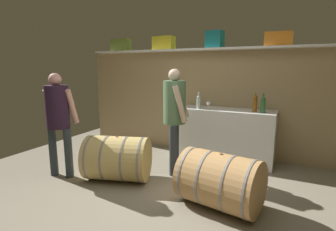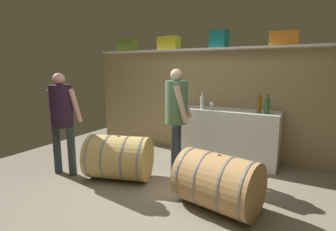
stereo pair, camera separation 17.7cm
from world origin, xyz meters
name	(u,v)px [view 1 (the left image)]	position (x,y,z in m)	size (l,w,h in m)	color
ground_plane	(179,189)	(0.00, 0.58, -0.01)	(6.76, 7.85, 0.02)	gray
back_wall_panel	(216,103)	(0.00, 2.32, 0.97)	(5.56, 0.10, 1.94)	#99815A
high_shelf_board	(215,49)	(0.00, 2.17, 1.96)	(5.12, 0.40, 0.03)	white
toolcase_olive	(121,45)	(-2.03, 2.17, 2.10)	(0.40, 0.19, 0.25)	olive
toolcase_yellow	(164,43)	(-1.02, 2.17, 2.10)	(0.42, 0.20, 0.25)	yellow
toolcase_teal	(215,40)	(-0.01, 2.17, 2.12)	(0.28, 0.25, 0.30)	#15767B
toolcase_orange	(278,39)	(1.03, 2.17, 2.08)	(0.42, 0.30, 0.22)	orange
work_cabinet	(226,135)	(0.29, 1.99, 0.46)	(1.63, 0.55, 0.92)	silver
wine_bottle_green	(263,104)	(0.89, 1.88, 1.06)	(0.07, 0.07, 0.31)	#2B5E2F
wine_bottle_amber	(255,103)	(0.77, 1.92, 1.07)	(0.07, 0.07, 0.31)	brown
wine_bottle_clear	(199,102)	(-0.17, 1.83, 1.05)	(0.07, 0.07, 0.29)	#ACBEB5
wine_glass	(208,104)	(0.01, 1.82, 1.02)	(0.08, 0.08, 0.14)	white
wine_barrel_near	(118,158)	(-0.94, 0.48, 0.33)	(1.05, 0.88, 0.66)	tan
wine_barrel_far	(220,181)	(0.62, 0.37, 0.33)	(1.02, 0.80, 0.67)	#AE814D
winemaker_pouring	(175,110)	(-0.30, 1.12, 0.99)	(0.45, 0.52, 1.62)	#2A323B
visitor_tasting	(58,114)	(-1.78, 0.21, 0.96)	(0.49, 0.41, 1.56)	#293136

